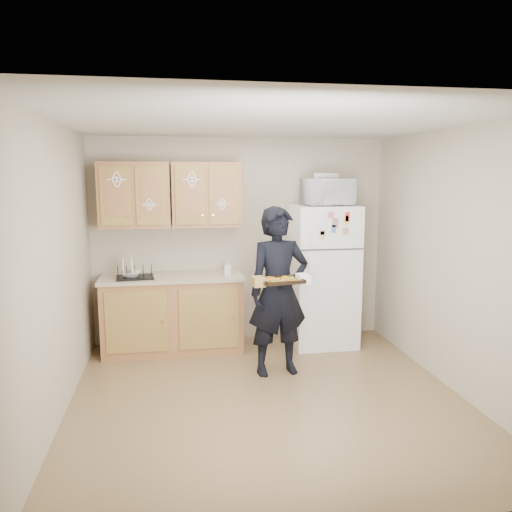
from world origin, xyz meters
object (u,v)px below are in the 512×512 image
object	(u,v)px
person	(278,292)
dish_rack	(135,271)
refrigerator	(322,275)
microwave	(327,192)
baking_tray	(281,281)

from	to	relation	value
person	dish_rack	distance (m)	1.69
dish_rack	person	bearing A→B (deg)	-28.04
refrigerator	microwave	world-z (taller)	microwave
person	baking_tray	bearing A→B (deg)	-105.47
baking_tray	microwave	world-z (taller)	microwave
dish_rack	microwave	bearing A→B (deg)	-0.29
person	baking_tray	world-z (taller)	person
refrigerator	baking_tray	distance (m)	1.38
person	baking_tray	distance (m)	0.35
refrigerator	baking_tray	bearing A→B (deg)	-124.12
refrigerator	microwave	bearing A→B (deg)	-65.19
microwave	dish_rack	bearing A→B (deg)	174.35
refrigerator	dish_rack	distance (m)	2.22
baking_tray	dish_rack	size ratio (longest dim) A/B	0.98
refrigerator	microwave	xyz separation A→B (m)	(0.02, -0.05, 1.01)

